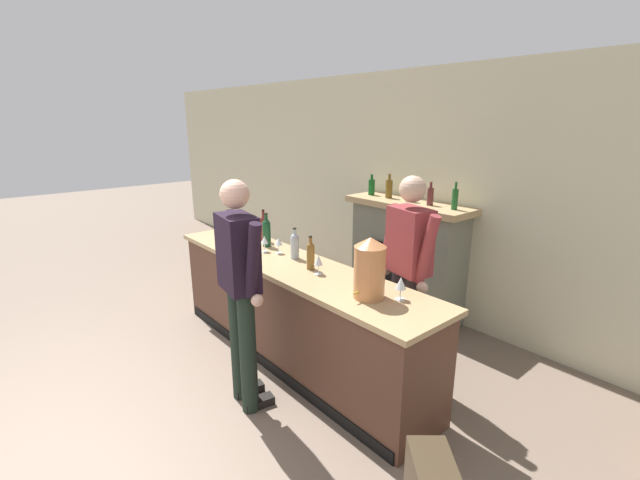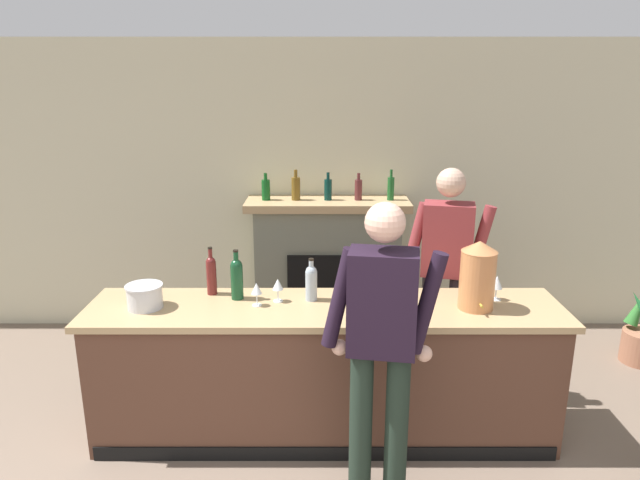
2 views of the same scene
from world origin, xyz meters
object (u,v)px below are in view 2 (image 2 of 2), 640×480
wine_bottle_merlot_tall (210,274)px  ice_bucket_steel (143,296)px  person_bartender (444,274)px  wine_glass_by_dispenser (496,283)px  wine_glass_back_row (381,289)px  copper_dispenser (476,275)px  wine_glass_front_left (277,285)px  wine_bottle_cabernet_heavy (236,277)px  wine_bottle_chardonnay_pale (359,285)px  wine_bottle_riesling_slim (310,281)px  wine_glass_near_bucket (255,289)px  fireplace_stone (326,267)px  person_customer (380,348)px

wine_bottle_merlot_tall → ice_bucket_steel: bearing=-148.0°
person_bartender → ice_bucket_steel: (-2.07, -0.54, 0.04)m
wine_glass_by_dispenser → wine_glass_back_row: 0.79m
copper_dispenser → wine_glass_front_left: copper_dispenser is taller
wine_bottle_cabernet_heavy → wine_bottle_chardonnay_pale: size_ratio=1.16×
wine_glass_by_dispenser → wine_bottle_riesling_slim: bearing=-179.9°
wine_glass_front_left → wine_glass_near_bucket: bearing=-151.4°
person_bartender → wine_glass_near_bucket: 1.44m
person_bartender → wine_bottle_cabernet_heavy: person_bartender is taller
wine_bottle_merlot_tall → wine_bottle_chardonnay_pale: wine_bottle_merlot_tall is taller
wine_bottle_chardonnay_pale → ice_bucket_steel: bearing=-177.6°
fireplace_stone → person_customer: (0.26, -2.31, 0.33)m
ice_bucket_steel → wine_glass_by_dispenser: size_ratio=1.40×
person_bartender → wine_glass_by_dispenser: (0.26, -0.40, 0.08)m
wine_bottle_merlot_tall → wine_bottle_chardonnay_pale: bearing=-10.4°
ice_bucket_steel → wine_glass_front_left: (0.86, 0.11, 0.04)m
person_customer → copper_dispenser: person_customer is taller
copper_dispenser → wine_bottle_merlot_tall: copper_dispenser is taller
person_bartender → wine_bottle_cabernet_heavy: size_ratio=5.18×
wine_glass_by_dispenser → wine_glass_near_bucket: 1.61m
wine_glass_near_bucket → fireplace_stone: bearing=73.2°
wine_bottle_chardonnay_pale → wine_glass_back_row: 0.15m
fireplace_stone → wine_glass_front_left: bearing=-102.9°
copper_dispenser → wine_bottle_riesling_slim: (-1.07, 0.14, -0.10)m
fireplace_stone → wine_glass_by_dispenser: 1.91m
copper_dispenser → fireplace_stone: bearing=119.9°
person_bartender → copper_dispenser: 0.58m
person_bartender → copper_dispenser: size_ratio=3.94×
wine_glass_back_row → copper_dispenser: bearing=-2.9°
wine_bottle_merlot_tall → wine_glass_near_bucket: wine_bottle_merlot_tall is taller
wine_bottle_merlot_tall → wine_glass_front_left: size_ratio=2.11×
wine_bottle_merlot_tall → wine_bottle_chardonnay_pale: size_ratio=1.14×
wine_bottle_cabernet_heavy → wine_glass_near_bucket: wine_bottle_cabernet_heavy is taller
wine_bottle_riesling_slim → wine_bottle_chardonnay_pale: wine_bottle_chardonnay_pale is taller
ice_bucket_steel → wine_glass_by_dispenser: 2.33m
copper_dispenser → ice_bucket_steel: copper_dispenser is taller
wine_bottle_riesling_slim → wine_glass_by_dispenser: wine_bottle_riesling_slim is taller
wine_bottle_merlot_tall → wine_glass_by_dispenser: bearing=-3.2°
fireplace_stone → wine_glass_front_left: 1.62m
ice_bucket_steel → wine_bottle_chardonnay_pale: 1.41m
wine_bottle_chardonnay_pale → wine_glass_by_dispenser: wine_bottle_chardonnay_pale is taller
person_customer → wine_glass_near_bucket: size_ratio=11.42×
fireplace_stone → wine_glass_by_dispenser: (1.12, -1.50, 0.40)m
wine_glass_back_row → wine_bottle_riesling_slim: bearing=166.8°
ice_bucket_steel → wine_bottle_chardonnay_pale: (1.41, 0.06, 0.05)m
person_bartender → wine_glass_front_left: 1.29m
copper_dispenser → wine_glass_back_row: copper_dispenser is taller
fireplace_stone → ice_bucket_steel: size_ratio=6.69×
wine_bottle_riesling_slim → wine_glass_back_row: 0.48m
ice_bucket_steel → wine_glass_back_row: 1.55m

